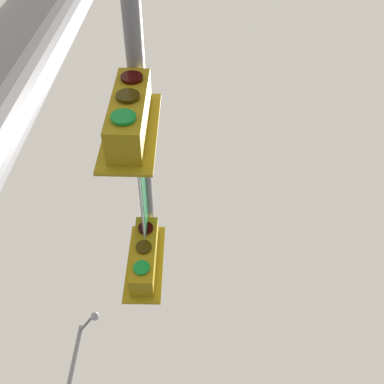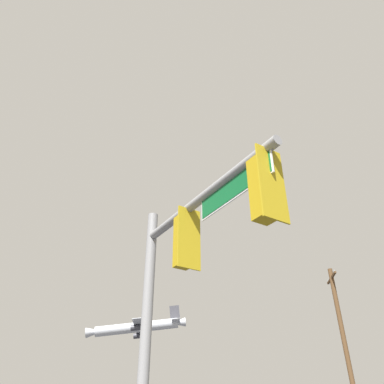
{
  "view_description": "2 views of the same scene",
  "coord_description": "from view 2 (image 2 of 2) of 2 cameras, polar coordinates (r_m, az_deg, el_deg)",
  "views": [
    {
      "loc": [
        -5.9,
        -8.58,
        1.86
      ],
      "look_at": [
        -1.02,
        -9.52,
        6.55
      ],
      "focal_mm": 35.0,
      "sensor_mm": 36.0,
      "label": 1
    },
    {
      "loc": [
        1.63,
        -12.9,
        1.75
      ],
      "look_at": [
        -2.05,
        -9.66,
        4.74
      ],
      "focal_mm": 35.0,
      "sensor_mm": 36.0,
      "label": 2
    }
  ],
  "objects": [
    {
      "name": "signal_pole_near",
      "position": [
        7.43,
        -1.18,
        -11.56
      ],
      "size": [
        4.44,
        1.02,
        6.13
      ],
      "color": "gray",
      "rests_on": "ground_plane"
    },
    {
      "name": "utility_pole",
      "position": [
        25.57,
        22.39,
        -21.27
      ],
      "size": [
        1.65,
        1.8,
        10.21
      ],
      "color": "brown",
      "rests_on": "ground_plane"
    },
    {
      "name": "airplane",
      "position": [
        127.67,
        -8.48,
        -19.78
      ],
      "size": [
        25.42,
        27.46,
        10.67
      ],
      "color": "silver"
    }
  ]
}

